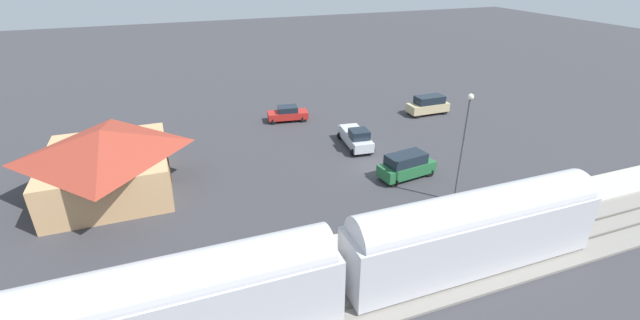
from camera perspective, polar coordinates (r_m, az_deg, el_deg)
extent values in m
plane|color=#38383D|center=(38.67, 7.66, -1.01)|extent=(200.00, 200.00, 0.00)
cube|color=gray|center=(29.05, 20.82, -12.59)|extent=(4.80, 70.00, 0.18)
cube|color=#59544C|center=(28.56, 21.80, -13.13)|extent=(0.10, 70.00, 0.12)
cube|color=#59544C|center=(29.36, 19.97, -11.60)|extent=(0.10, 70.00, 0.12)
cube|color=#B7B2A8|center=(31.42, 16.20, -8.49)|extent=(3.20, 46.00, 0.30)
cube|color=silver|center=(27.22, 19.71, -9.83)|extent=(2.90, 16.13, 3.70)
cube|color=#19389E|center=(28.27, 17.78, -8.79)|extent=(0.04, 14.84, 0.36)
cylinder|color=silver|center=(26.28, 20.27, -6.72)|extent=(2.75, 15.49, 2.76)
cube|color=silver|center=(22.24, -18.89, -19.03)|extent=(2.90, 16.13, 3.70)
cube|color=#19389E|center=(23.52, -19.01, -17.12)|extent=(0.04, 14.84, 0.36)
cylinder|color=silver|center=(21.08, -19.59, -15.63)|extent=(2.75, 15.49, 2.76)
cube|color=tan|center=(37.95, -26.36, -1.36)|extent=(10.44, 8.95, 3.39)
pyramid|color=#9E3828|center=(36.95, -27.15, 2.25)|extent=(11.24, 9.75, 1.84)
cube|color=#4C3323|center=(37.88, -19.49, -1.20)|extent=(1.10, 0.08, 2.10)
cylinder|color=#333338|center=(27.94, 7.21, -10.88)|extent=(0.22, 0.22, 0.85)
cylinder|color=yellow|center=(27.51, 7.29, -9.66)|extent=(0.36, 0.36, 0.62)
sphere|color=tan|center=(27.26, 7.34, -8.92)|extent=(0.24, 0.24, 0.24)
cylinder|color=brown|center=(33.17, 21.90, -6.29)|extent=(0.22, 0.22, 0.85)
cylinder|color=#CC3F33|center=(32.81, 22.11, -5.20)|extent=(0.36, 0.36, 0.62)
sphere|color=tan|center=(32.60, 22.23, -4.55)|extent=(0.24, 0.24, 0.24)
cube|color=#236638|center=(37.05, 11.50, -1.13)|extent=(2.60, 5.12, 1.00)
cube|color=#19232D|center=(36.56, 11.45, 0.13)|extent=(2.17, 3.63, 0.88)
cylinder|color=black|center=(38.99, 12.83, -0.67)|extent=(0.22, 0.68, 0.68)
cylinder|color=black|center=(37.87, 14.49, -1.69)|extent=(0.22, 0.68, 0.68)
cylinder|color=black|center=(36.80, 8.30, -1.93)|extent=(0.22, 0.68, 0.68)
cylinder|color=black|center=(35.61, 9.91, -3.07)|extent=(0.22, 0.68, 0.68)
cube|color=red|center=(49.13, -4.33, 6.04)|extent=(2.49, 4.72, 0.76)
cube|color=#19232D|center=(48.90, -4.36, 6.81)|extent=(1.92, 2.38, 0.64)
cylinder|color=black|center=(48.34, -6.19, 5.14)|extent=(0.22, 0.68, 0.68)
cylinder|color=black|center=(49.83, -6.39, 5.78)|extent=(0.22, 0.68, 0.68)
cylinder|color=black|center=(48.76, -2.20, 5.46)|extent=(0.22, 0.68, 0.68)
cylinder|color=black|center=(50.24, -2.52, 6.09)|extent=(0.22, 0.68, 0.68)
cube|color=#C6B284|center=(52.73, 14.21, 6.86)|extent=(1.97, 4.90, 1.00)
cube|color=#19232D|center=(52.53, 14.46, 7.84)|extent=(1.73, 3.43, 0.88)
cylinder|color=black|center=(51.20, 12.91, 5.83)|extent=(0.22, 0.68, 0.68)
cylinder|color=black|center=(52.55, 11.91, 6.45)|extent=(0.22, 0.68, 0.68)
cylinder|color=black|center=(53.31, 16.37, 6.23)|extent=(0.22, 0.68, 0.68)
cylinder|color=black|center=(54.61, 15.32, 6.83)|extent=(0.22, 0.68, 0.68)
cube|color=silver|center=(42.39, 4.75, 2.89)|extent=(5.57, 2.49, 0.92)
cube|color=#19232D|center=(41.17, 5.27, 3.47)|extent=(1.89, 1.89, 0.84)
cylinder|color=black|center=(41.03, 6.85, 1.27)|extent=(0.22, 0.76, 0.76)
cylinder|color=black|center=(40.46, 4.58, 1.01)|extent=(0.22, 0.76, 0.76)
cylinder|color=black|center=(44.71, 4.87, 3.49)|extent=(0.22, 0.76, 0.76)
cylinder|color=black|center=(44.19, 2.76, 3.29)|extent=(0.22, 0.76, 0.76)
cube|color=silver|center=(43.00, 4.37, 4.05)|extent=(3.14, 2.15, 0.20)
cylinder|color=#515156|center=(33.11, 18.45, 0.92)|extent=(0.16, 0.16, 8.23)
sphere|color=#EAE5C6|center=(31.63, 19.53, 7.99)|extent=(0.44, 0.44, 0.44)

